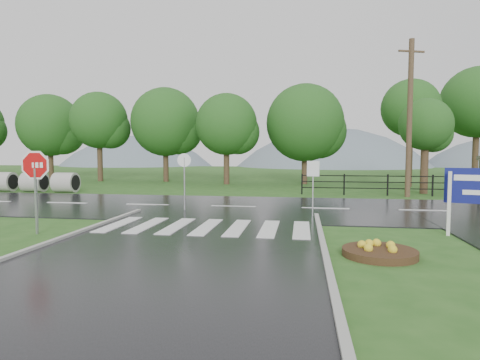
# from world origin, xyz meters

# --- Properties ---
(ground) EXTENTS (120.00, 120.00, 0.00)m
(ground) POSITION_xyz_m (0.00, 0.00, 0.00)
(ground) COLOR #28551C
(ground) RESTS_ON ground
(main_road) EXTENTS (90.00, 8.00, 0.04)m
(main_road) POSITION_xyz_m (0.00, 10.00, 0.00)
(main_road) COLOR black
(main_road) RESTS_ON ground
(crosswalk) EXTENTS (6.50, 2.80, 0.02)m
(crosswalk) POSITION_xyz_m (0.00, 5.00, 0.06)
(crosswalk) COLOR silver
(crosswalk) RESTS_ON ground
(fence_west) EXTENTS (9.58, 0.08, 1.20)m
(fence_west) POSITION_xyz_m (7.75, 16.00, 0.72)
(fence_west) COLOR black
(fence_west) RESTS_ON ground
(hills) EXTENTS (102.00, 48.00, 48.00)m
(hills) POSITION_xyz_m (3.49, 65.00, -15.54)
(hills) COLOR slate
(hills) RESTS_ON ground
(treeline) EXTENTS (83.20, 5.20, 10.00)m
(treeline) POSITION_xyz_m (1.00, 24.00, 0.00)
(treeline) COLOR #1B4D18
(treeline) RESTS_ON ground
(culvert_pipes) EXTENTS (7.60, 1.20, 1.20)m
(culvert_pipes) POSITION_xyz_m (-14.37, 15.00, 0.60)
(culvert_pipes) COLOR #9E9B93
(culvert_pipes) RESTS_ON ground
(stop_sign) EXTENTS (1.18, 0.12, 2.65)m
(stop_sign) POSITION_xyz_m (-4.81, 3.39, 1.85)
(stop_sign) COLOR #939399
(stop_sign) RESTS_ON ground
(flower_bed) EXTENTS (1.72, 1.72, 0.34)m
(flower_bed) POSITION_xyz_m (4.81, 2.28, 0.13)
(flower_bed) COLOR #332111
(flower_bed) RESTS_ON ground
(reg_sign_small) EXTENTS (0.46, 0.14, 2.11)m
(reg_sign_small) POSITION_xyz_m (3.41, 7.84, 1.50)
(reg_sign_small) COLOR #939399
(reg_sign_small) RESTS_ON ground
(reg_sign_round) EXTENTS (0.54, 0.17, 2.39)m
(reg_sign_round) POSITION_xyz_m (-1.82, 8.62, 1.50)
(reg_sign_round) COLOR #939399
(reg_sign_round) RESTS_ON ground
(utility_pole_east) EXTENTS (1.45, 0.58, 8.45)m
(utility_pole_east) POSITION_xyz_m (8.69, 15.50, 4.30)
(utility_pole_east) COLOR #473523
(utility_pole_east) RESTS_ON ground
(entrance_tree_left) EXTENTS (3.02, 3.02, 5.57)m
(entrance_tree_left) POSITION_xyz_m (10.09, 17.50, 4.00)
(entrance_tree_left) COLOR #3D2B1C
(entrance_tree_left) RESTS_ON ground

